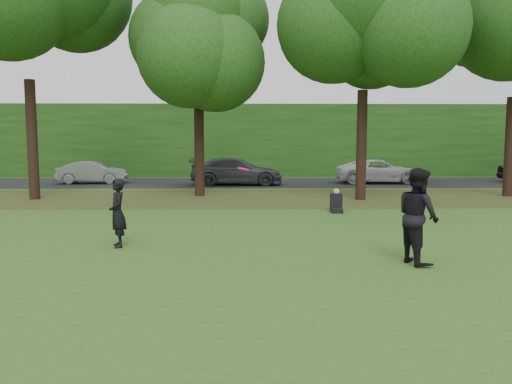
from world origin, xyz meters
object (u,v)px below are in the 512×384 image
at_px(seated_person, 336,203).
at_px(player_right, 418,216).
at_px(player_left, 118,213).
at_px(frisbee, 244,169).

bearing_deg(seated_person, player_right, -82.57).
xyz_separation_m(player_left, seated_person, (6.28, 5.70, -0.51)).
bearing_deg(seated_person, frisbee, -111.83).
height_order(player_left, seated_person, player_left).
xyz_separation_m(player_right, frisbee, (-3.59, 0.95, 0.91)).
distance_m(player_right, frisbee, 3.83).
relative_size(player_left, player_right, 0.83).
relative_size(player_left, frisbee, 4.41).
bearing_deg(frisbee, seated_person, 63.16).
relative_size(frisbee, seated_person, 0.45).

